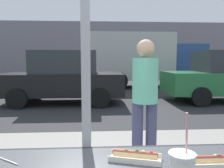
{
  "coord_description": "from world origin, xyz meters",
  "views": [
    {
      "loc": [
        0.07,
        -1.21,
        1.51
      ],
      "look_at": [
        0.3,
        2.62,
        1.1
      ],
      "focal_mm": 35.84,
      "sensor_mm": 36.0,
      "label": 1
    }
  ],
  "objects": [
    {
      "name": "hotdog_tray_near",
      "position": [
        0.25,
        -0.15,
        1.04
      ],
      "size": [
        0.27,
        0.16,
        0.05
      ],
      "color": "silver",
      "rests_on": "window_counter"
    },
    {
      "name": "loose_straw",
      "position": [
        -0.39,
        -0.11,
        1.02
      ],
      "size": [
        0.16,
        0.12,
        0.01
      ],
      "primitive_type": "cylinder",
      "rotation": [
        0.0,
        1.57,
        -0.61
      ],
      "color": "white",
      "rests_on": "window_counter"
    },
    {
      "name": "window_wall",
      "position": [
        0.0,
        0.08,
        1.78
      ],
      "size": [
        3.11,
        0.2,
        2.9
      ],
      "color": "#56544F",
      "rests_on": "ground"
    },
    {
      "name": "parked_car_black",
      "position": [
        -1.14,
        6.65,
        0.91
      ],
      "size": [
        4.13,
        2.01,
        1.82
      ],
      "color": "black",
      "rests_on": "ground"
    },
    {
      "name": "building_facade_far",
      "position": [
        0.0,
        21.62,
        2.62
      ],
      "size": [
        28.0,
        1.2,
        5.24
      ],
      "primitive_type": "cube",
      "color": "gray",
      "rests_on": "ground"
    },
    {
      "name": "pedestrian",
      "position": [
        0.66,
        1.56,
        1.07
      ],
      "size": [
        0.32,
        0.32,
        1.63
      ],
      "color": "#404063",
      "rests_on": "sidewalk_strip"
    },
    {
      "name": "ground_plane",
      "position": [
        0.0,
        8.0,
        0.0
      ],
      "size": [
        60.0,
        60.0,
        0.0
      ],
      "primitive_type": "plane",
      "color": "#2D2D30"
    },
    {
      "name": "box_truck",
      "position": [
        2.57,
        11.19,
        1.59
      ],
      "size": [
        6.2,
        2.44,
        2.93
      ],
      "color": "beige",
      "rests_on": "ground"
    },
    {
      "name": "hotdog_tray_far",
      "position": [
        0.56,
        -0.23,
        1.04
      ],
      "size": [
        0.24,
        0.09,
        0.05
      ],
      "color": "silver",
      "rests_on": "window_counter"
    }
  ]
}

